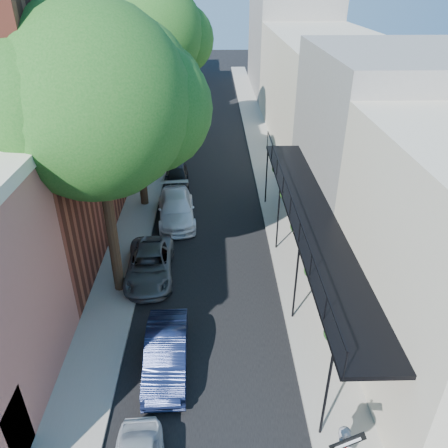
{
  "coord_description": "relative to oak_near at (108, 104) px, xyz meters",
  "views": [
    {
      "loc": [
        0.29,
        -5.01,
        11.74
      ],
      "look_at": [
        0.68,
        10.68,
        2.8
      ],
      "focal_mm": 35.0,
      "sensor_mm": 36.0,
      "label": 1
    }
  ],
  "objects": [
    {
      "name": "road_surface",
      "position": [
        3.37,
        19.74,
        -7.87
      ],
      "size": [
        6.0,
        64.0,
        0.01
      ],
      "primitive_type": "cube",
      "color": "black",
      "rests_on": "ground"
    },
    {
      "name": "sidewalk_left",
      "position": [
        -0.63,
        19.74,
        -7.82
      ],
      "size": [
        2.0,
        64.0,
        0.12
      ],
      "primitive_type": "cube",
      "color": "gray",
      "rests_on": "ground"
    },
    {
      "name": "sidewalk_right",
      "position": [
        7.37,
        19.74,
        -7.82
      ],
      "size": [
        2.0,
        64.0,
        0.12
      ],
      "primitive_type": "cube",
      "color": "gray",
      "rests_on": "ground"
    },
    {
      "name": "buildings_left",
      "position": [
        -5.93,
        18.5,
        -2.94
      ],
      "size": [
        10.1,
        59.1,
        12.0
      ],
      "color": "#B76B5E",
      "rests_on": "ground"
    },
    {
      "name": "buildings_right",
      "position": [
        12.36,
        19.23,
        -3.45
      ],
      "size": [
        9.8,
        55.0,
        10.0
      ],
      "color": "beige",
      "rests_on": "ground"
    },
    {
      "name": "oak_near",
      "position": [
        0.0,
        0.0,
        0.0
      ],
      "size": [
        7.48,
        6.8,
        11.42
      ],
      "color": "#322314",
      "rests_on": "ground"
    },
    {
      "name": "oak_mid",
      "position": [
        -0.05,
        7.97,
        -0.82
      ],
      "size": [
        6.6,
        6.0,
        10.2
      ],
      "color": "#322314",
      "rests_on": "ground"
    },
    {
      "name": "oak_far",
      "position": [
        0.01,
        17.01,
        0.38
      ],
      "size": [
        7.7,
        7.0,
        11.9
      ],
      "color": "#322314",
      "rests_on": "ground"
    },
    {
      "name": "parked_car_b",
      "position": [
        1.97,
        -4.59,
        -7.23
      ],
      "size": [
        1.52,
        4.01,
        1.31
      ],
      "primitive_type": "imported",
      "rotation": [
        0.0,
        0.0,
        0.03
      ],
      "color": "#111938",
      "rests_on": "ground"
    },
    {
      "name": "parked_car_c",
      "position": [
        0.77,
        0.69,
        -7.27
      ],
      "size": [
        2.22,
        4.46,
        1.21
      ],
      "primitive_type": "imported",
      "rotation": [
        0.0,
        0.0,
        0.05
      ],
      "color": "#525559",
      "rests_on": "ground"
    },
    {
      "name": "parked_car_d",
      "position": [
        1.57,
        5.93,
        -7.19
      ],
      "size": [
        2.42,
        4.94,
        1.38
      ],
      "primitive_type": "imported",
      "rotation": [
        0.0,
        0.0,
        0.1
      ],
      "color": "white",
      "rests_on": "ground"
    },
    {
      "name": "parked_car_e",
      "position": [
        1.29,
        10.59,
        -7.26
      ],
      "size": [
        1.72,
        3.72,
        1.23
      ],
      "primitive_type": "imported",
      "rotation": [
        0.0,
        0.0,
        0.07
      ],
      "color": "black",
      "rests_on": "ground"
    }
  ]
}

